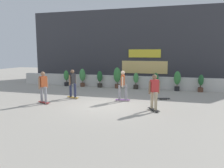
{
  "coord_description": "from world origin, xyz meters",
  "views": [
    {
      "loc": [
        3.44,
        -10.54,
        2.69
      ],
      "look_at": [
        0.0,
        1.5,
        0.9
      ],
      "focal_mm": 35.51,
      "sensor_mm": 36.0,
      "label": 1
    }
  ],
  "objects": [
    {
      "name": "potted_plant_3",
      "position": [
        -0.75,
        5.55,
        0.92
      ],
      "size": [
        0.55,
        0.55,
        1.57
      ],
      "color": "brown",
      "rests_on": "ground"
    },
    {
      "name": "skater_by_wall_left",
      "position": [
        -3.22,
        -0.44,
        0.94
      ],
      "size": [
        0.82,
        0.52,
        1.7
      ],
      "color": "maroon",
      "rests_on": "ground"
    },
    {
      "name": "ground_plane",
      "position": [
        0.0,
        0.0,
        0.0
      ],
      "size": [
        48.0,
        48.0,
        0.0
      ],
      "primitive_type": "plane",
      "color": "#A8A093"
    },
    {
      "name": "potted_plant_0",
      "position": [
        -5.01,
        5.55,
        0.69
      ],
      "size": [
        0.4,
        0.4,
        1.26
      ],
      "color": "black",
      "rests_on": "ground"
    },
    {
      "name": "potted_plant_6",
      "position": [
        3.61,
        5.55,
        0.79
      ],
      "size": [
        0.46,
        0.46,
        1.39
      ],
      "color": "black",
      "rests_on": "ground"
    },
    {
      "name": "potted_plant_1",
      "position": [
        -3.59,
        5.55,
        0.81
      ],
      "size": [
        0.47,
        0.47,
        1.42
      ],
      "color": "brown",
      "rests_on": "ground"
    },
    {
      "name": "potted_plant_4",
      "position": [
        0.68,
        5.55,
        0.64
      ],
      "size": [
        0.37,
        0.37,
        1.21
      ],
      "color": "#2D2823",
      "rests_on": "ground"
    },
    {
      "name": "potted_plant_5",
      "position": [
        2.13,
        5.55,
        0.66
      ],
      "size": [
        0.38,
        0.38,
        1.23
      ],
      "color": "#2D2823",
      "rests_on": "ground"
    },
    {
      "name": "skater_by_wall_right",
      "position": [
        -2.31,
        1.17,
        0.94
      ],
      "size": [
        0.82,
        0.54,
        1.7
      ],
      "color": "#BF8C26",
      "rests_on": "ground"
    },
    {
      "name": "potted_plant_2",
      "position": [
        -2.15,
        5.55,
        0.71
      ],
      "size": [
        0.41,
        0.41,
        1.28
      ],
      "color": "#2D2823",
      "rests_on": "ground"
    },
    {
      "name": "potted_plant_7",
      "position": [
        5.17,
        5.55,
        0.62
      ],
      "size": [
        0.36,
        0.36,
        1.19
      ],
      "color": "brown",
      "rests_on": "ground"
    },
    {
      "name": "skater_far_right",
      "position": [
        0.68,
        1.28,
        0.94
      ],
      "size": [
        0.82,
        0.55,
        1.7
      ],
      "color": "#72338C",
      "rests_on": "ground"
    },
    {
      "name": "skater_mid_plaza",
      "position": [
        2.55,
        -0.38,
        0.94
      ],
      "size": [
        0.62,
        0.77,
        1.7
      ],
      "color": "black",
      "rests_on": "ground"
    },
    {
      "name": "skateboard_near_camera",
      "position": [
        2.82,
        2.29,
        0.06
      ],
      "size": [
        0.82,
        0.39,
        0.08
      ],
      "color": "black",
      "rests_on": "ground"
    },
    {
      "name": "planter_wall",
      "position": [
        0.0,
        6.0,
        0.45
      ],
      "size": [
        18.0,
        0.4,
        0.9
      ],
      "primitive_type": "cube",
      "color": "beige",
      "rests_on": "ground"
    },
    {
      "name": "building_backdrop",
      "position": [
        0.0,
        10.0,
        3.25
      ],
      "size": [
        20.0,
        2.08,
        6.5
      ],
      "color": "#38383D",
      "rests_on": "ground"
    }
  ]
}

